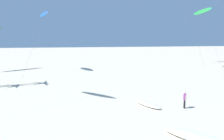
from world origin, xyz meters
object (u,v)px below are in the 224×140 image
at_px(flying_kite_1, 202,11).
at_px(grounded_kite_2, 148,104).
at_px(person_foreground_walker, 185,99).
at_px(grounded_kite_0, 199,138).
at_px(flying_kite_0, 44,14).

bearing_deg(flying_kite_1, grounded_kite_2, -129.53).
bearing_deg(person_foreground_walker, flying_kite_1, 57.15).
height_order(flying_kite_1, person_foreground_walker, flying_kite_1).
relative_size(grounded_kite_0, person_foreground_walker, 3.13).
xyz_separation_m(flying_kite_0, grounded_kite_0, (13.87, -36.39, -11.54)).
height_order(flying_kite_0, grounded_kite_0, flying_kite_0).
bearing_deg(flying_kite_1, flying_kite_0, 173.76).
bearing_deg(grounded_kite_2, flying_kite_1, 50.47).
bearing_deg(flying_kite_0, grounded_kite_2, -64.85).
distance_m(flying_kite_1, grounded_kite_0, 39.87).
relative_size(flying_kite_1, person_foreground_walker, 7.81).
bearing_deg(grounded_kite_0, person_foreground_walker, 70.69).
bearing_deg(grounded_kite_2, flying_kite_0, 115.15).
distance_m(grounded_kite_2, person_foreground_walker, 3.77).
height_order(grounded_kite_0, grounded_kite_2, grounded_kite_2).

